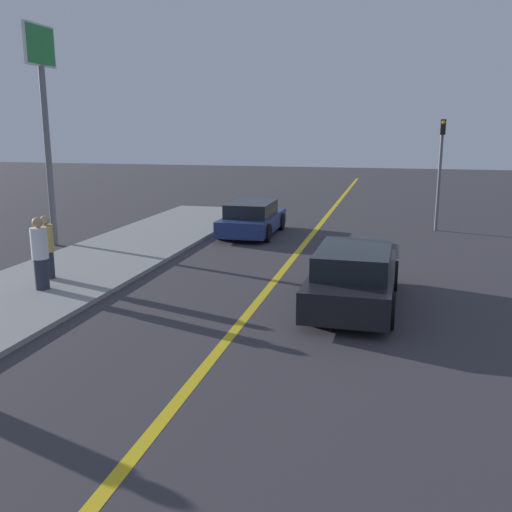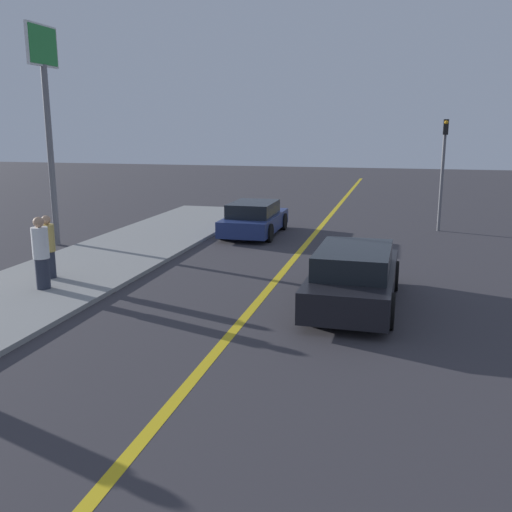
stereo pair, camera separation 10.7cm
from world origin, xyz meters
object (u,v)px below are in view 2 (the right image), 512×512
object	(u,v)px
car_ahead_center	(354,277)
traffic_light	(443,164)
pedestrian_by_sign	(48,247)
roadside_sign	(45,90)
car_far_distant	(254,219)
pedestrian_far_standing	(41,253)

from	to	relation	value
car_ahead_center	traffic_light	xyz separation A→B (m)	(2.36, 10.13, 1.88)
pedestrian_by_sign	traffic_light	distance (m)	14.27
car_ahead_center	roadside_sign	distance (m)	11.84
pedestrian_by_sign	car_far_distant	bearing A→B (deg)	65.90
pedestrian_far_standing	roadside_sign	bearing A→B (deg)	120.15
car_far_distant	traffic_light	world-z (taller)	traffic_light
roadside_sign	pedestrian_by_sign	bearing A→B (deg)	-58.84
car_ahead_center	traffic_light	distance (m)	10.57
pedestrian_far_standing	pedestrian_by_sign	bearing A→B (deg)	115.21
pedestrian_far_standing	traffic_light	bearing A→B (deg)	48.96
pedestrian_by_sign	car_ahead_center	bearing A→B (deg)	-0.49
car_far_distant	pedestrian_far_standing	xyz separation A→B (m)	(-2.97, -8.52, 0.38)
pedestrian_far_standing	traffic_light	xyz separation A→B (m)	(9.56, 10.98, 1.56)
car_far_distant	pedestrian_by_sign	size ratio (longest dim) A/B	2.50
car_ahead_center	pedestrian_by_sign	world-z (taller)	pedestrian_by_sign
car_far_distant	pedestrian_by_sign	bearing A→B (deg)	-114.26
roadside_sign	traffic_light	bearing A→B (deg)	25.13
car_far_distant	pedestrian_far_standing	distance (m)	9.03
pedestrian_by_sign	roadside_sign	bearing A→B (deg)	121.16
car_far_distant	pedestrian_by_sign	distance (m)	8.34
pedestrian_by_sign	traffic_light	bearing A→B (deg)	45.22
pedestrian_far_standing	traffic_light	distance (m)	14.64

